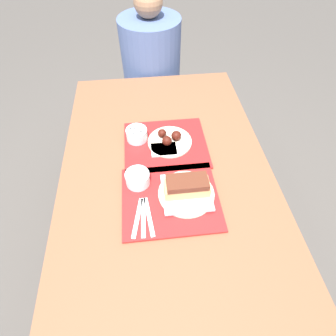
{
  "coord_description": "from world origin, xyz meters",
  "views": [
    {
      "loc": [
        -0.07,
        -0.72,
        1.65
      ],
      "look_at": [
        0.0,
        -0.01,
        0.78
      ],
      "focal_mm": 28.0,
      "sensor_mm": 36.0,
      "label": 1
    }
  ],
  "objects_px": {
    "wings_plate_far": "(169,140)",
    "brisket_sandwich_plate": "(187,189)",
    "tray_near": "(170,199)",
    "bowl_coleslaw_near": "(138,178)",
    "person_seated_across": "(151,58)",
    "tray_far": "(166,145)",
    "bowl_coleslaw_far": "(137,134)"
  },
  "relations": [
    {
      "from": "wings_plate_far",
      "to": "brisket_sandwich_plate",
      "type": "bearing_deg",
      "value": -83.69
    },
    {
      "from": "tray_near",
      "to": "brisket_sandwich_plate",
      "type": "height_order",
      "value": "brisket_sandwich_plate"
    },
    {
      "from": "bowl_coleslaw_near",
      "to": "person_seated_across",
      "type": "distance_m",
      "value": 1.05
    },
    {
      "from": "bowl_coleslaw_near",
      "to": "brisket_sandwich_plate",
      "type": "xyz_separation_m",
      "value": [
        0.19,
        -0.08,
        0.0
      ]
    },
    {
      "from": "bowl_coleslaw_near",
      "to": "person_seated_across",
      "type": "bearing_deg",
      "value": 83.19
    },
    {
      "from": "tray_near",
      "to": "person_seated_across",
      "type": "relative_size",
      "value": 0.55
    },
    {
      "from": "tray_far",
      "to": "tray_near",
      "type": "bearing_deg",
      "value": -92.71
    },
    {
      "from": "person_seated_across",
      "to": "brisket_sandwich_plate",
      "type": "bearing_deg",
      "value": -86.52
    },
    {
      "from": "brisket_sandwich_plate",
      "to": "bowl_coleslaw_far",
      "type": "xyz_separation_m",
      "value": [
        -0.19,
        0.34,
        -0.0
      ]
    },
    {
      "from": "brisket_sandwich_plate",
      "to": "tray_far",
      "type": "bearing_deg",
      "value": 100.37
    },
    {
      "from": "tray_near",
      "to": "tray_far",
      "type": "xyz_separation_m",
      "value": [
        0.01,
        0.31,
        0.0
      ]
    },
    {
      "from": "bowl_coleslaw_far",
      "to": "tray_near",
      "type": "bearing_deg",
      "value": -71.66
    },
    {
      "from": "tray_far",
      "to": "person_seated_across",
      "type": "distance_m",
      "value": 0.82
    },
    {
      "from": "tray_near",
      "to": "wings_plate_far",
      "type": "distance_m",
      "value": 0.32
    },
    {
      "from": "brisket_sandwich_plate",
      "to": "wings_plate_far",
      "type": "relative_size",
      "value": 1.09
    },
    {
      "from": "brisket_sandwich_plate",
      "to": "person_seated_across",
      "type": "relative_size",
      "value": 0.32
    },
    {
      "from": "tray_near",
      "to": "person_seated_across",
      "type": "distance_m",
      "value": 1.13
    },
    {
      "from": "tray_near",
      "to": "tray_far",
      "type": "bearing_deg",
      "value": 87.29
    },
    {
      "from": "tray_far",
      "to": "bowl_coleslaw_near",
      "type": "xyz_separation_m",
      "value": [
        -0.14,
        -0.21,
        0.04
      ]
    },
    {
      "from": "tray_far",
      "to": "brisket_sandwich_plate",
      "type": "xyz_separation_m",
      "value": [
        0.05,
        -0.29,
        0.04
      ]
    },
    {
      "from": "tray_near",
      "to": "wings_plate_far",
      "type": "relative_size",
      "value": 1.86
    },
    {
      "from": "tray_far",
      "to": "person_seated_across",
      "type": "relative_size",
      "value": 0.55
    },
    {
      "from": "tray_far",
      "to": "brisket_sandwich_plate",
      "type": "height_order",
      "value": "brisket_sandwich_plate"
    },
    {
      "from": "brisket_sandwich_plate",
      "to": "wings_plate_far",
      "type": "distance_m",
      "value": 0.31
    },
    {
      "from": "tray_far",
      "to": "bowl_coleslaw_near",
      "type": "distance_m",
      "value": 0.26
    },
    {
      "from": "brisket_sandwich_plate",
      "to": "person_seated_across",
      "type": "distance_m",
      "value": 1.12
    },
    {
      "from": "wings_plate_far",
      "to": "person_seated_across",
      "type": "xyz_separation_m",
      "value": [
        -0.03,
        0.81,
        -0.02
      ]
    },
    {
      "from": "brisket_sandwich_plate",
      "to": "tray_near",
      "type": "bearing_deg",
      "value": -170.39
    },
    {
      "from": "tray_near",
      "to": "person_seated_across",
      "type": "xyz_separation_m",
      "value": [
        0.0,
        1.13,
        0.0
      ]
    },
    {
      "from": "wings_plate_far",
      "to": "bowl_coleslaw_far",
      "type": "bearing_deg",
      "value": 165.48
    },
    {
      "from": "person_seated_across",
      "to": "bowl_coleslaw_far",
      "type": "bearing_deg",
      "value": -98.68
    },
    {
      "from": "tray_near",
      "to": "bowl_coleslaw_far",
      "type": "height_order",
      "value": "bowl_coleslaw_far"
    }
  ]
}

